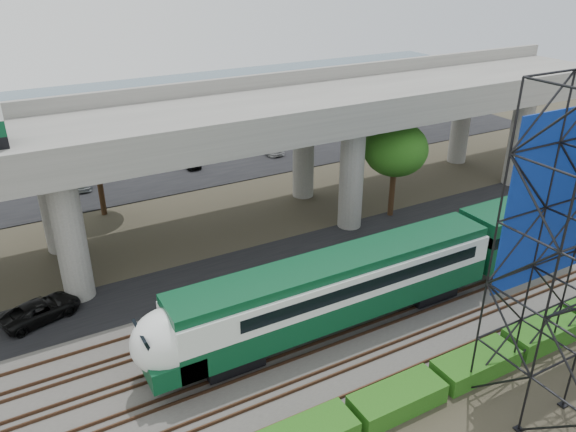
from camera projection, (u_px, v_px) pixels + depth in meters
ground at (328, 361)px, 29.06m from camera, size 140.00×140.00×0.00m
ballast_bed at (308, 339)px, 30.60m from camera, size 90.00×12.00×0.20m
service_road at (242, 270)px, 37.34m from camera, size 90.00×5.00×0.08m
parking_lot at (143, 164)px, 55.89m from camera, size 90.00×18.00×0.08m
harbor_water at (95, 114)px, 73.26m from camera, size 140.00×40.00×0.03m
rail_tracks at (308, 336)px, 30.52m from camera, size 90.00×9.52×0.16m
commuter_train at (370, 276)px, 31.17m from camera, size 29.30×3.06×4.30m
overpass at (186, 133)px, 37.61m from camera, size 80.00×12.00×12.40m
hedge_strip at (397, 398)px, 25.87m from camera, size 34.60×1.80×1.20m
trees at (140, 178)px, 37.39m from camera, size 40.94×16.94×7.69m
suv at (41, 310)px, 32.04m from camera, size 4.78×3.20×1.22m
parked_cars at (156, 158)px, 55.76m from camera, size 37.32×9.57×1.28m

